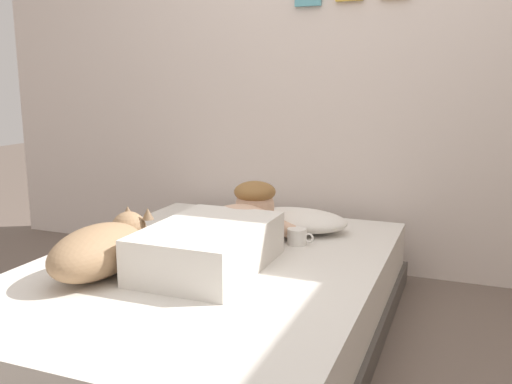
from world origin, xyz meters
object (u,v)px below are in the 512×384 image
at_px(person_lying, 223,234).
at_px(coffee_cup, 297,237).
at_px(pillow, 296,220).
at_px(cell_phone, 166,254).
at_px(dog, 102,248).
at_px(bed, 209,300).

bearing_deg(person_lying, coffee_cup, 52.57).
height_order(pillow, cell_phone, pillow).
bearing_deg(pillow, dog, -120.35).
distance_m(bed, pillow, 0.67).
bearing_deg(bed, cell_phone, 173.82).
height_order(bed, dog, dog).
relative_size(bed, cell_phone, 13.96).
height_order(pillow, dog, dog).
relative_size(coffee_cup, cell_phone, 0.89).
height_order(pillow, person_lying, person_lying).
distance_m(dog, coffee_cup, 0.88).
relative_size(pillow, person_lying, 0.57).
height_order(dog, coffee_cup, dog).
xyz_separation_m(bed, dog, (-0.32, -0.27, 0.27)).
relative_size(person_lying, coffee_cup, 7.36).
bearing_deg(dog, pillow, 59.65).
height_order(coffee_cup, cell_phone, coffee_cup).
xyz_separation_m(pillow, cell_phone, (-0.41, -0.58, -0.05)).
height_order(bed, cell_phone, cell_phone).
xyz_separation_m(pillow, person_lying, (-0.16, -0.53, 0.05)).
height_order(dog, cell_phone, dog).
bearing_deg(pillow, coffee_cup, -70.88).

